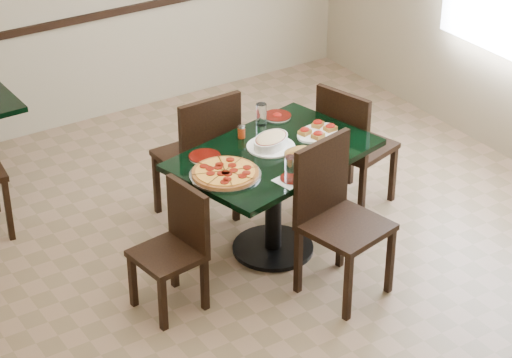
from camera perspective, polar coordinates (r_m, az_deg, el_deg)
floor at (r=6.52m, az=0.59°, el=-5.52°), size 5.50×5.50×0.00m
room_shell at (r=7.78m, az=-0.03°, el=10.21°), size 5.50×5.50×5.50m
main_table at (r=6.47m, az=1.02°, el=0.14°), size 1.44×1.10×0.75m
chair_far at (r=6.80m, az=-3.12°, el=1.60°), size 0.48×0.48×1.00m
chair_near at (r=6.14m, az=4.53°, el=-1.75°), size 0.55×0.55×1.00m
chair_right at (r=7.03m, az=5.44°, el=2.16°), size 0.54×0.54×0.94m
chair_left at (r=6.05m, az=-4.57°, el=-3.64°), size 0.42×0.42×0.80m
pepperoni_pizza at (r=6.11m, az=-1.77°, el=0.35°), size 0.44×0.44×0.04m
lasagna_casserole at (r=6.42m, az=0.86°, el=2.18°), size 0.33×0.32×0.09m
bread_basket at (r=6.28m, az=2.45°, el=1.44°), size 0.20×0.14×0.09m
bruschetta_platter at (r=6.61m, az=3.54°, el=2.77°), size 0.38×0.31×0.05m
side_plate_near at (r=6.07m, az=2.14°, el=0.01°), size 0.16×0.16×0.02m
side_plate_far_r at (r=6.84m, az=1.22°, el=3.63°), size 0.19×0.19×0.03m
side_plate_far_l at (r=6.32m, az=-2.95°, el=1.28°), size 0.20×0.20×0.02m
napkin_setting at (r=6.06m, az=1.95°, el=-0.09°), size 0.19×0.19×0.01m
water_glass_a at (r=6.70m, az=0.30°, el=3.70°), size 0.07×0.07×0.15m
water_glass_b at (r=6.01m, az=1.98°, el=0.55°), size 0.08×0.08×0.17m
pepper_shaker at (r=6.54m, az=-0.84°, el=2.73°), size 0.05×0.05×0.09m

